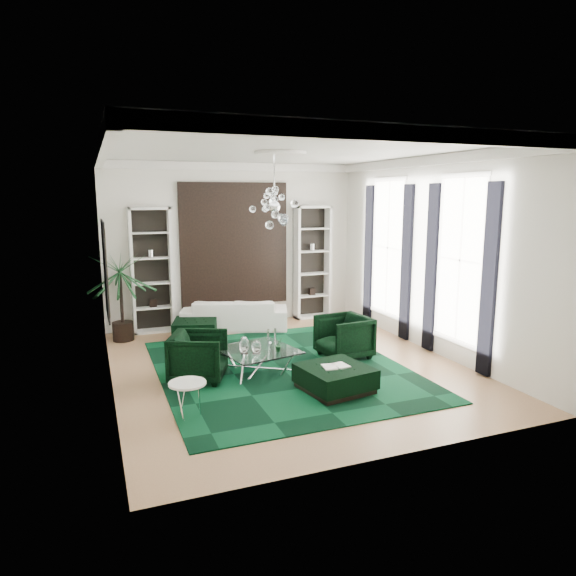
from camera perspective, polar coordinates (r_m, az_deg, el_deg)
name	(u,v)px	position (r m, az deg, el deg)	size (l,w,h in m)	color
floor	(287,367)	(9.41, -0.11, -8.72)	(6.00, 7.00, 0.02)	tan
ceiling	(287,149)	(8.93, -0.12, 15.15)	(6.00, 7.00, 0.02)	white
wall_back	(234,244)	(12.29, -6.04, 4.84)	(6.00, 0.02, 3.80)	silver
wall_front	(400,300)	(5.87, 12.32, -1.27)	(6.00, 0.02, 3.80)	silver
wall_left	(105,271)	(8.38, -19.70, 1.77)	(0.02, 7.00, 3.80)	silver
wall_right	(430,255)	(10.43, 15.54, 3.56)	(0.02, 7.00, 3.80)	silver
crown_molding	(287,156)	(8.92, -0.12, 14.44)	(6.00, 7.00, 0.18)	white
ceiling_medallion	(281,153)	(9.20, -0.81, 14.75)	(0.90, 0.90, 0.05)	white
tapestry	(234,245)	(12.24, -5.97, 4.82)	(2.50, 0.06, 2.80)	black
shelving_left	(152,271)	(11.79, -14.91, 1.87)	(0.90, 0.38, 2.80)	white
shelving_right	(312,262)	(12.81, 2.70, 2.85)	(0.90, 0.38, 2.80)	white
painting	(106,269)	(8.98, -19.55, 1.99)	(0.04, 1.30, 1.60)	black
window_near	(460,260)	(9.71, 18.61, 2.93)	(0.03, 1.10, 2.90)	white
curtain_near_a	(489,281)	(9.15, 21.46, 0.74)	(0.07, 0.30, 3.25)	black
curtain_near_b	(431,269)	(10.33, 15.63, 2.10)	(0.07, 0.30, 3.25)	black
window_far	(388,248)	(11.65, 11.06, 4.41)	(0.03, 1.10, 2.90)	white
curtain_far_a	(406,263)	(11.01, 13.02, 2.69)	(0.07, 0.30, 3.25)	black
curtain_far_b	(369,255)	(12.32, 8.95, 3.62)	(0.07, 0.30, 3.25)	black
rug	(281,368)	(9.25, -0.76, -8.93)	(4.20, 5.00, 0.02)	black
sofa	(235,314)	(11.91, -5.93, -2.89)	(2.39, 0.94, 0.70)	white
armchair_left	(199,357)	(8.73, -9.91, -7.52)	(0.87, 0.89, 0.81)	black
armchair_right	(344,337)	(9.82, 6.22, -5.41)	(0.87, 0.89, 0.81)	black
coffee_table	(258,361)	(9.05, -3.39, -8.08)	(1.20, 1.20, 0.41)	white
ottoman_side	(195,329)	(11.30, -10.26, -4.51)	(0.90, 0.90, 0.40)	black
ottoman_front	(335,379)	(8.24, 5.24, -10.02)	(1.00, 1.00, 0.40)	black
book	(335,366)	(8.17, 5.26, -8.60)	(0.42, 0.28, 0.03)	white
side_table	(188,400)	(7.41, -11.06, -12.15)	(0.52, 0.52, 0.50)	white
palm	(120,285)	(11.30, -18.12, 0.33)	(1.50, 1.50, 2.40)	#174723
chandelier	(274,207)	(8.92, -1.53, 8.98)	(0.80, 0.80, 0.72)	white
table_plant	(279,345)	(8.81, -1.04, -6.33)	(0.13, 0.11, 0.24)	#174723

